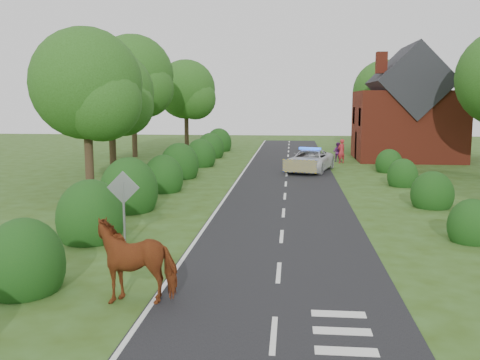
# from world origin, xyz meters

# --- Properties ---
(ground) EXTENTS (120.00, 120.00, 0.00)m
(ground) POSITION_xyz_m (0.00, 0.00, 0.00)
(ground) COLOR #314A12
(road) EXTENTS (6.00, 70.00, 0.02)m
(road) POSITION_xyz_m (0.00, 15.00, 0.01)
(road) COLOR black
(road) RESTS_ON ground
(road_markings) EXTENTS (4.96, 70.00, 0.01)m
(road_markings) POSITION_xyz_m (-1.60, 12.93, 0.03)
(road_markings) COLOR white
(road_markings) RESTS_ON road
(hedgerow_left) EXTENTS (2.75, 50.41, 3.00)m
(hedgerow_left) POSITION_xyz_m (-6.51, 11.69, 0.75)
(hedgerow_left) COLOR #184516
(hedgerow_left) RESTS_ON ground
(hedgerow_right) EXTENTS (2.10, 45.78, 2.10)m
(hedgerow_right) POSITION_xyz_m (6.60, 11.21, 0.55)
(hedgerow_right) COLOR #184516
(hedgerow_right) RESTS_ON ground
(tree_left_a) EXTENTS (5.74, 5.60, 8.38)m
(tree_left_a) POSITION_xyz_m (-9.75, 11.86, 5.34)
(tree_left_a) COLOR #332316
(tree_left_a) RESTS_ON ground
(tree_left_b) EXTENTS (5.74, 5.60, 8.07)m
(tree_left_b) POSITION_xyz_m (-11.25, 19.86, 5.04)
(tree_left_b) COLOR #332316
(tree_left_b) RESTS_ON ground
(tree_left_c) EXTENTS (6.97, 6.80, 10.22)m
(tree_left_c) POSITION_xyz_m (-12.70, 29.83, 6.53)
(tree_left_c) COLOR #332316
(tree_left_c) RESTS_ON ground
(tree_left_d) EXTENTS (6.15, 6.00, 8.89)m
(tree_left_d) POSITION_xyz_m (-10.23, 39.85, 5.64)
(tree_left_d) COLOR #332316
(tree_left_d) RESTS_ON ground
(tree_right_c) EXTENTS (6.15, 6.00, 8.58)m
(tree_right_c) POSITION_xyz_m (9.27, 37.85, 5.34)
(tree_right_c) COLOR #332316
(tree_right_c) RESTS_ON ground
(road_sign) EXTENTS (1.06, 0.08, 2.53)m
(road_sign) POSITION_xyz_m (-5.00, 2.00, 1.65)
(road_sign) COLOR gray
(road_sign) RESTS_ON ground
(house) EXTENTS (8.00, 7.40, 9.17)m
(house) POSITION_xyz_m (9.49, 30.00, 3.79)
(house) COLOR maroon
(house) RESTS_ON ground
(cow) EXTENTS (2.47, 1.56, 1.64)m
(cow) POSITION_xyz_m (-3.35, -2.19, 0.82)
(cow) COLOR maroon
(cow) RESTS_ON ground
(police_van) EXTENTS (3.76, 5.77, 1.62)m
(police_van) POSITION_xyz_m (1.53, 21.84, 0.74)
(police_van) COLOR silver
(police_van) RESTS_ON ground
(pedestrian_red) EXTENTS (0.80, 0.76, 1.84)m
(pedestrian_red) POSITION_xyz_m (4.09, 26.99, 0.92)
(pedestrian_red) COLOR #B4272F
(pedestrian_red) RESTS_ON ground
(pedestrian_purple) EXTENTS (0.91, 0.83, 1.53)m
(pedestrian_purple) POSITION_xyz_m (3.87, 27.88, 0.76)
(pedestrian_purple) COLOR #5F2267
(pedestrian_purple) RESTS_ON ground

